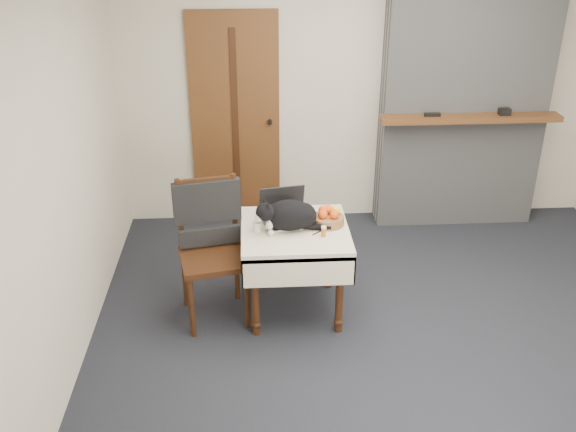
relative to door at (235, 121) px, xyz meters
name	(u,v)px	position (x,y,z in m)	size (l,w,h in m)	color
ground	(400,332)	(1.20, -1.97, -1.00)	(4.50, 4.50, 0.00)	black
room_shell	(406,78)	(1.20, -1.51, 0.76)	(4.52, 4.01, 2.61)	beige
door	(235,121)	(0.00, 0.00, 0.00)	(0.82, 0.10, 2.00)	brown
chimney	(465,89)	(2.10, -0.13, 0.30)	(1.62, 0.48, 2.60)	gray
side_table	(295,242)	(0.44, -1.63, -0.41)	(0.78, 0.78, 0.70)	#311B0D
laptop	(284,214)	(0.37, -1.51, -0.24)	(0.38, 0.34, 0.25)	#B7B7BC
cat	(291,215)	(0.41, -1.64, -0.19)	(0.56, 0.30, 0.26)	black
cream_jar	(257,227)	(0.17, -1.65, -0.26)	(0.06, 0.06, 0.07)	silver
pill_bottle	(324,231)	(0.64, -1.76, -0.26)	(0.04, 0.04, 0.08)	#B56416
fruit_basket	(329,218)	(0.70, -1.57, -0.25)	(0.23, 0.23, 0.13)	olive
desk_clutter	(324,226)	(0.66, -1.61, -0.30)	(0.14, 0.02, 0.01)	black
chair	(210,230)	(-0.17, -1.58, -0.32)	(0.56, 0.56, 1.07)	#311B0D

